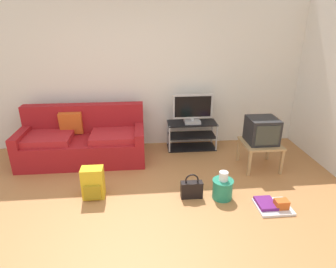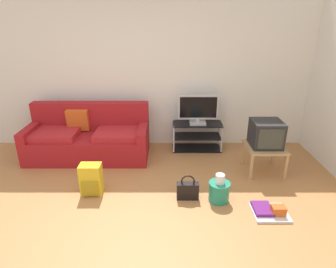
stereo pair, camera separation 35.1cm
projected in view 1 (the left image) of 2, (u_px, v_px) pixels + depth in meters
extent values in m
cube|color=#B27542|center=(131.00, 232.00, 3.20)|extent=(9.00, 9.80, 0.02)
cube|color=silver|center=(131.00, 71.00, 4.96)|extent=(9.00, 0.10, 2.70)
cube|color=maroon|center=(84.00, 149.00, 4.72)|extent=(1.98, 0.83, 0.39)
cube|color=maroon|center=(84.00, 118.00, 4.85)|extent=(1.98, 0.20, 0.48)
cube|color=maroon|center=(22.00, 136.00, 4.54)|extent=(0.14, 0.83, 0.17)
cube|color=maroon|center=(139.00, 132.00, 4.69)|extent=(0.14, 0.83, 0.17)
cube|color=#AF2026|center=(46.00, 138.00, 4.53)|extent=(0.79, 0.58, 0.10)
cube|color=#AF2026|center=(116.00, 136.00, 4.62)|extent=(0.79, 0.58, 0.10)
cube|color=#CC561E|center=(71.00, 123.00, 4.74)|extent=(0.36, 0.15, 0.37)
cube|color=black|center=(192.00, 123.00, 5.08)|extent=(0.86, 0.38, 0.02)
cube|color=black|center=(192.00, 135.00, 5.17)|extent=(0.83, 0.37, 0.02)
cube|color=black|center=(191.00, 147.00, 5.25)|extent=(0.86, 0.38, 0.02)
cylinder|color=#B7B7BC|center=(169.00, 140.00, 4.97)|extent=(0.03, 0.03, 0.49)
cylinder|color=#B7B7BC|center=(217.00, 138.00, 5.04)|extent=(0.03, 0.03, 0.49)
cylinder|color=#B7B7BC|center=(168.00, 132.00, 5.29)|extent=(0.03, 0.03, 0.49)
cylinder|color=#B7B7BC|center=(212.00, 131.00, 5.37)|extent=(0.03, 0.03, 0.49)
cube|color=#B2B2B7|center=(192.00, 121.00, 5.05)|extent=(0.28, 0.22, 0.05)
cube|color=#B2B2B7|center=(192.00, 119.00, 5.03)|extent=(0.05, 0.04, 0.04)
cube|color=#B2B2B7|center=(193.00, 106.00, 4.94)|extent=(0.69, 0.04, 0.42)
cube|color=black|center=(193.00, 107.00, 4.92)|extent=(0.63, 0.01, 0.36)
cube|color=tan|center=(261.00, 143.00, 4.42)|extent=(0.56, 0.56, 0.03)
cube|color=tan|center=(249.00, 164.00, 4.25)|extent=(0.04, 0.04, 0.39)
cube|color=tan|center=(282.00, 162.00, 4.29)|extent=(0.04, 0.04, 0.39)
cube|color=tan|center=(239.00, 150.00, 4.71)|extent=(0.04, 0.04, 0.39)
cube|color=tan|center=(268.00, 148.00, 4.75)|extent=(0.04, 0.04, 0.39)
cube|color=#232326|center=(262.00, 130.00, 4.37)|extent=(0.43, 0.42, 0.39)
cube|color=#333833|center=(268.00, 136.00, 4.17)|extent=(0.36, 0.01, 0.30)
cube|color=gold|center=(93.00, 183.00, 3.74)|extent=(0.28, 0.19, 0.42)
cube|color=#A4851A|center=(92.00, 192.00, 3.66)|extent=(0.21, 0.04, 0.19)
cylinder|color=#A4851A|center=(88.00, 177.00, 3.83)|extent=(0.04, 0.04, 0.34)
cylinder|color=#A4851A|center=(100.00, 176.00, 3.84)|extent=(0.04, 0.04, 0.34)
cube|color=black|center=(192.00, 190.00, 3.76)|extent=(0.28, 0.11, 0.22)
torus|color=black|center=(192.00, 180.00, 3.71)|extent=(0.18, 0.02, 0.18)
cylinder|color=#238466|center=(223.00, 189.00, 3.74)|extent=(0.26, 0.26, 0.26)
cylinder|color=#238466|center=(223.00, 181.00, 3.70)|extent=(0.27, 0.27, 0.02)
cylinder|color=white|center=(224.00, 177.00, 3.67)|extent=(0.12, 0.12, 0.14)
cube|color=silver|center=(273.00, 207.00, 3.58)|extent=(0.42, 0.36, 0.03)
cube|color=#CC561E|center=(281.00, 204.00, 3.52)|extent=(0.16, 0.12, 0.11)
cube|color=#661E70|center=(266.00, 203.00, 3.59)|extent=(0.22, 0.28, 0.04)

